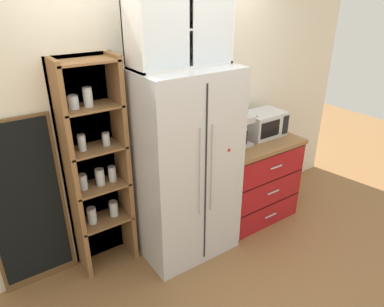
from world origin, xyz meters
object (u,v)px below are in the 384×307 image
(refrigerator, at_px, (183,165))
(microwave, at_px, (263,124))
(mug_charcoal, at_px, (228,143))
(coffee_maker, at_px, (240,130))
(mug_sage, at_px, (250,134))
(chalkboard_menu, at_px, (26,207))
(bottle_amber, at_px, (256,130))

(refrigerator, height_order, microwave, refrigerator)
(mug_charcoal, bearing_deg, coffee_maker, 3.21)
(mug_sage, bearing_deg, mug_charcoal, -168.03)
(coffee_maker, distance_m, mug_sage, 0.25)
(microwave, bearing_deg, coffee_maker, -173.60)
(microwave, relative_size, chalkboard_menu, 0.29)
(coffee_maker, relative_size, bottle_amber, 1.19)
(refrigerator, xyz_separation_m, mug_sage, (0.92, 0.10, 0.07))
(mug_sage, distance_m, chalkboard_menu, 2.25)
(refrigerator, height_order, bottle_amber, refrigerator)
(microwave, xyz_separation_m, bottle_amber, (-0.16, -0.06, -0.02))
(mug_charcoal, height_order, chalkboard_menu, chalkboard_menu)
(mug_sage, xyz_separation_m, chalkboard_menu, (-2.23, 0.22, -0.21))
(refrigerator, distance_m, bottle_amber, 0.93)
(coffee_maker, distance_m, chalkboard_menu, 2.06)
(microwave, distance_m, coffee_maker, 0.38)
(mug_sage, xyz_separation_m, bottle_amber, (-0.00, -0.08, 0.07))
(mug_charcoal, xyz_separation_m, bottle_amber, (0.37, -0.01, 0.07))
(microwave, height_order, mug_sage, microwave)
(coffee_maker, distance_m, bottle_amber, 0.22)
(chalkboard_menu, bearing_deg, microwave, -5.92)
(chalkboard_menu, bearing_deg, bottle_amber, -7.79)
(coffee_maker, height_order, chalkboard_menu, chalkboard_menu)
(bottle_amber, distance_m, chalkboard_menu, 2.27)
(coffee_maker, distance_m, mug_charcoal, 0.19)
(mug_sage, bearing_deg, bottle_amber, -91.18)
(coffee_maker, xyz_separation_m, mug_sage, (0.22, 0.07, -0.11))
(mug_charcoal, distance_m, bottle_amber, 0.37)
(mug_charcoal, relative_size, chalkboard_menu, 0.07)
(mug_sage, relative_size, chalkboard_menu, 0.08)
(mug_sage, distance_m, bottle_amber, 0.11)
(microwave, height_order, coffee_maker, coffee_maker)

